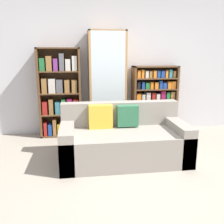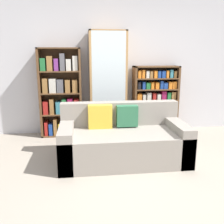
{
  "view_description": "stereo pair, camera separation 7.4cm",
  "coord_description": "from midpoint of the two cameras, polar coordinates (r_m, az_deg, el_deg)",
  "views": [
    {
      "loc": [
        -0.73,
        -2.75,
        1.56
      ],
      "look_at": [
        -0.16,
        1.36,
        0.59
      ],
      "focal_mm": 40.0,
      "sensor_mm": 36.0,
      "label": 1
    },
    {
      "loc": [
        -0.66,
        -2.76,
        1.56
      ],
      "look_at": [
        -0.16,
        1.36,
        0.59
      ],
      "focal_mm": 40.0,
      "sensor_mm": 36.0,
      "label": 2
    }
  ],
  "objects": [
    {
      "name": "wall_back",
      "position": [
        5.06,
        0.96,
        10.72
      ],
      "size": [
        6.22,
        0.06,
        2.7
      ],
      "color": "silver",
      "rests_on": "ground"
    },
    {
      "name": "ground_plane",
      "position": [
        3.24,
        6.54,
        -15.78
      ],
      "size": [
        16.0,
        16.0,
        0.0
      ],
      "primitive_type": "plane",
      "color": "gray"
    },
    {
      "name": "bookshelf_left",
      "position": [
        4.88,
        -11.15,
        3.86
      ],
      "size": [
        0.79,
        0.32,
        1.68
      ],
      "color": "brown",
      "rests_on": "ground"
    },
    {
      "name": "couch",
      "position": [
        3.78,
        2.95,
        -6.49
      ],
      "size": [
        1.85,
        0.93,
        0.83
      ],
      "color": "gray",
      "rests_on": "ground"
    },
    {
      "name": "display_cabinet",
      "position": [
        4.85,
        -0.52,
        6.4
      ],
      "size": [
        0.71,
        0.36,
        1.99
      ],
      "color": "#AD7F4C",
      "rests_on": "ground"
    },
    {
      "name": "wine_bottle",
      "position": [
        4.77,
        6.04,
        -3.96
      ],
      "size": [
        0.07,
        0.07,
        0.41
      ],
      "color": "#143819",
      "rests_on": "ground"
    },
    {
      "name": "bookshelf_right",
      "position": [
        5.11,
        10.22,
        2.6
      ],
      "size": [
        0.89,
        0.32,
        1.33
      ],
      "color": "brown",
      "rests_on": "ground"
    }
  ]
}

